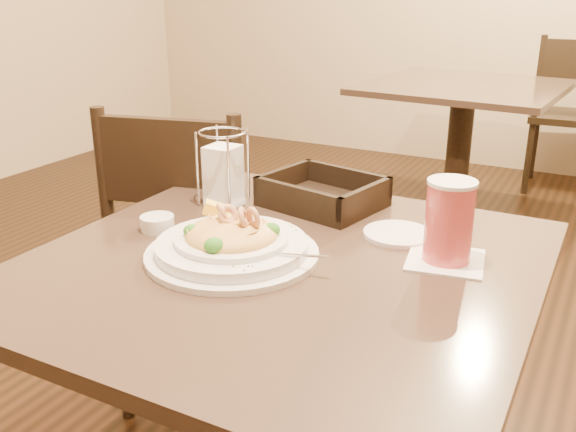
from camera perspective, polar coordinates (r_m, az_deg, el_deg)
The scene contains 10 objects.
main_table at distance 1.31m, azimuth -0.42°, elevation -13.29°, with size 0.90×0.90×0.74m.
background_table at distance 3.35m, azimuth 15.07°, elevation 7.30°, with size 0.96×0.96×0.74m.
dining_chair_near at distance 1.85m, azimuth -8.44°, elevation -3.25°, with size 0.51×0.51×0.93m.
dining_chair_far at distance 4.15m, azimuth 23.72°, elevation 8.58°, with size 0.44×0.44×0.93m.
pasta_bowl at distance 1.20m, azimuth -5.02°, elevation -2.36°, with size 0.36×0.33×0.10m.
drink_glass at distance 1.19m, azimuth 14.12°, elevation -0.51°, with size 0.16×0.16×0.16m.
bread_basket at distance 1.47m, azimuth 3.10°, elevation 1.80°, with size 0.28×0.25×0.07m.
napkin_caddy at distance 1.47m, azimuth -5.77°, elevation 3.85°, with size 0.11×0.11×0.17m.
side_plate at distance 1.32m, azimuth 9.73°, elevation -1.57°, with size 0.14×0.14×0.01m, color white.
butter_ramekin at distance 1.35m, azimuth -11.54°, elevation -0.62°, with size 0.07×0.07×0.03m, color white.
Camera 1 is at (0.52, -0.96, 1.23)m, focal length 40.00 mm.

